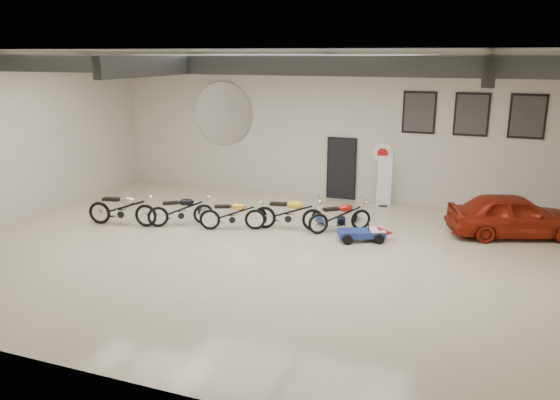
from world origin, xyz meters
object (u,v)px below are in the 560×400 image
at_px(vintage_car, 514,215).
at_px(go_kart, 366,231).
at_px(motorcycle_silver, 122,208).
at_px(motorcycle_gold, 232,214).
at_px(banner_stand, 384,180).
at_px(motorcycle_red, 340,216).
at_px(motorcycle_yellow, 289,212).
at_px(motorcycle_black, 181,209).

bearing_deg(vintage_car, go_kart, 96.88).
xyz_separation_m(motorcycle_silver, vintage_car, (10.78, 3.01, 0.06)).
bearing_deg(motorcycle_silver, motorcycle_gold, 4.06).
bearing_deg(vintage_car, motorcycle_silver, 86.44).
height_order(banner_stand, motorcycle_red, banner_stand).
bearing_deg(motorcycle_red, motorcycle_gold, 159.21).
distance_m(motorcycle_yellow, vintage_car, 6.26).
relative_size(motorcycle_black, motorcycle_red, 1.02).
distance_m(motorcycle_silver, motorcycle_yellow, 4.93).
xyz_separation_m(motorcycle_gold, vintage_car, (7.56, 2.24, 0.12)).
bearing_deg(go_kart, motorcycle_yellow, 151.77).
distance_m(motorcycle_black, motorcycle_gold, 1.60).
xyz_separation_m(motorcycle_black, vintage_car, (9.15, 2.41, 0.11)).
distance_m(banner_stand, motorcycle_red, 3.25).
height_order(motorcycle_silver, motorcycle_black, motorcycle_silver).
relative_size(banner_stand, motorcycle_silver, 0.83).
bearing_deg(go_kart, vintage_car, 1.93).
relative_size(banner_stand, motorcycle_black, 0.92).
bearing_deg(banner_stand, go_kart, -100.04).
bearing_deg(motorcycle_red, motorcycle_silver, 157.45).
distance_m(motorcycle_black, motorcycle_red, 4.67).
xyz_separation_m(motorcycle_gold, motorcycle_yellow, (1.52, 0.57, 0.04)).
bearing_deg(motorcycle_yellow, motorcycle_gold, -169.21).
bearing_deg(motorcycle_black, go_kart, -26.23).
bearing_deg(motorcycle_silver, motorcycle_black, 10.61).
xyz_separation_m(motorcycle_black, motorcycle_yellow, (3.12, 0.75, 0.03)).
bearing_deg(motorcycle_red, motorcycle_yellow, 154.97).
bearing_deg(motorcycle_gold, motorcycle_red, -4.04).
bearing_deg(motorcycle_gold, banner_stand, 27.28).
relative_size(motorcycle_silver, motorcycle_black, 1.11).
xyz_separation_m(motorcycle_silver, motorcycle_red, (6.17, 1.66, -0.06)).
height_order(motorcycle_black, go_kart, motorcycle_black).
height_order(motorcycle_silver, motorcycle_yellow, motorcycle_silver).
xyz_separation_m(motorcycle_black, motorcycle_gold, (1.59, 0.18, -0.01)).
bearing_deg(motorcycle_silver, go_kart, 0.12).
bearing_deg(motorcycle_silver, motorcycle_yellow, 6.43).
distance_m(motorcycle_yellow, motorcycle_red, 1.47).
distance_m(motorcycle_silver, vintage_car, 11.19).
relative_size(motorcycle_silver, motorcycle_gold, 1.13).
height_order(go_kart, vintage_car, vintage_car).
bearing_deg(motorcycle_black, motorcycle_silver, 167.58).
distance_m(motorcycle_gold, go_kart, 3.84).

